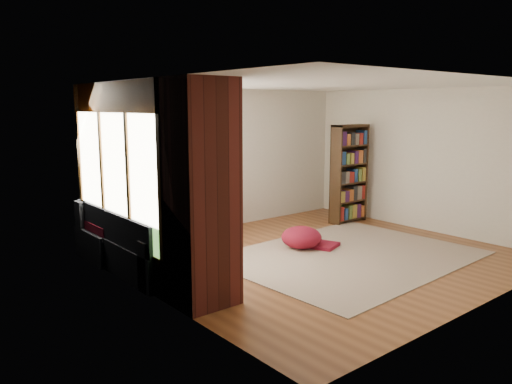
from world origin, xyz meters
TOP-DOWN VIEW (x-y plane):
  - floor at (0.00, 0.00)m, footprint 5.50×5.50m
  - ceiling at (0.00, 0.00)m, footprint 5.50×5.50m
  - wall_back at (0.00, 2.50)m, footprint 5.50×0.04m
  - wall_front at (0.00, -2.50)m, footprint 5.50×0.04m
  - wall_left at (-2.75, 0.00)m, footprint 0.04×5.00m
  - wall_right at (2.75, 0.00)m, footprint 0.04×5.00m
  - windows_back at (-1.20, 2.47)m, footprint 2.82×0.10m
  - windows_left at (-2.72, 1.20)m, footprint 0.10×2.62m
  - roller_blind at (-2.69, 2.03)m, footprint 0.03×0.72m
  - brick_chimney at (-2.40, -0.35)m, footprint 0.70×0.70m
  - sectional_sofa at (-1.95, 1.70)m, footprint 2.20×2.20m
  - area_rug at (0.35, -0.27)m, footprint 3.87×3.02m
  - bookshelf at (2.14, 1.28)m, footprint 0.83×0.28m
  - pouf at (0.11, 0.53)m, footprint 0.86×0.86m
  - dog_tan at (-1.56, 1.63)m, footprint 0.98×0.89m
  - dog_brindle at (-1.94, 1.24)m, footprint 0.81×0.88m
  - throw_pillows at (-1.92, 1.85)m, footprint 1.98×1.68m

SIDE VIEW (x-z plane):
  - floor at x=0.00m, z-range 0.00..0.00m
  - area_rug at x=0.35m, z-range 0.00..0.01m
  - pouf at x=0.11m, z-range 0.01..0.37m
  - sectional_sofa at x=-1.95m, z-range -0.10..0.70m
  - dog_brindle at x=-1.94m, z-range 0.54..0.97m
  - throw_pillows at x=-1.92m, z-range 0.55..1.00m
  - dog_tan at x=-1.56m, z-range 0.54..1.02m
  - bookshelf at x=2.14m, z-range 0.00..1.93m
  - wall_back at x=0.00m, z-range 0.00..2.60m
  - wall_front at x=0.00m, z-range 0.00..2.60m
  - wall_left at x=-2.75m, z-range 0.00..2.60m
  - wall_right at x=2.75m, z-range 0.00..2.60m
  - brick_chimney at x=-2.40m, z-range 0.00..2.60m
  - windows_back at x=-1.20m, z-range 0.40..2.30m
  - windows_left at x=-2.72m, z-range 0.40..2.30m
  - roller_blind at x=-2.69m, z-range 1.30..2.20m
  - ceiling at x=0.00m, z-range 2.60..2.60m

